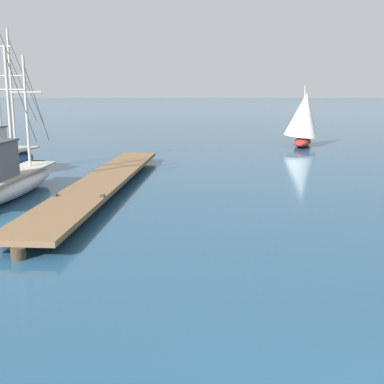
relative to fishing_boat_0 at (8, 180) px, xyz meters
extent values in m
cube|color=brown|center=(3.24, 1.45, -0.32)|extent=(3.24, 16.39, 0.16)
cylinder|color=#3D3023|center=(2.51, -6.67, -0.55)|extent=(0.36, 0.36, 0.29)
cylinder|color=#3D3023|center=(3.00, -1.26, -0.55)|extent=(0.36, 0.36, 0.29)
cylinder|color=#3D3023|center=(3.48, 4.15, -0.55)|extent=(0.36, 0.36, 0.29)
cylinder|color=#3D3023|center=(3.96, 9.56, -0.55)|extent=(0.36, 0.36, 0.29)
cube|color=#333338|center=(2.15, -1.73, -0.20)|extent=(0.14, 0.21, 0.08)
cube|color=#333338|center=(3.74, -1.87, -0.20)|extent=(0.14, 0.21, 0.08)
ellipsoid|color=silver|center=(0.02, 0.18, -0.25)|extent=(2.11, 7.11, 0.89)
cube|color=#B2AD9E|center=(0.02, 0.18, 0.15)|extent=(1.87, 6.40, 0.08)
cylinder|color=#B2ADA3|center=(0.05, 0.53, 2.49)|extent=(0.11, 0.11, 4.59)
cylinder|color=#B2ADA3|center=(0.05, 0.53, 3.22)|extent=(1.33, 0.18, 0.06)
cylinder|color=#333338|center=(0.16, 1.76, 2.72)|extent=(0.24, 2.38, 3.40)
cylinder|color=#B2ADA3|center=(0.19, 2.10, 2.35)|extent=(0.11, 0.11, 4.32)
cylinder|color=#B2ADA3|center=(0.19, 2.10, 3.12)|extent=(1.33, 0.18, 0.06)
cylinder|color=#333338|center=(0.30, 3.26, 2.57)|extent=(0.23, 2.24, 3.20)
ellipsoid|color=navy|center=(-2.09, 5.02, -0.14)|extent=(2.82, 5.47, 1.10)
cube|color=#B2AD9E|center=(-2.09, 5.02, 0.37)|extent=(2.50, 4.92, 0.08)
cube|color=black|center=(-2.09, 5.02, -0.39)|extent=(2.82, 5.37, 0.08)
cylinder|color=#333338|center=(-1.69, 6.98, 3.96)|extent=(0.69, 3.30, 4.78)
cylinder|color=#B2ADA3|center=(-1.81, 6.42, 3.20)|extent=(0.11, 0.11, 5.60)
cylinder|color=#B2ADA3|center=(-1.81, 6.42, 3.85)|extent=(1.62, 0.38, 0.06)
cylinder|color=#333338|center=(-1.51, 7.90, 3.48)|extent=(0.60, 2.86, 4.14)
ellipsoid|color=#AD2823|center=(14.73, 16.56, -0.39)|extent=(2.43, 4.68, 0.60)
cylinder|color=#B2ADA3|center=(14.76, 16.66, 1.66)|extent=(0.08, 0.08, 3.50)
cone|color=silver|center=(14.66, 16.33, 1.48)|extent=(3.15, 2.95, 3.20)
camera|label=1|loc=(6.45, -17.92, 3.29)|focal=46.42mm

